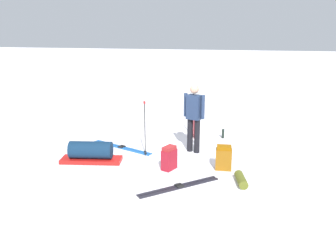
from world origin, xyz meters
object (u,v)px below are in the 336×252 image
backpack_large_dark (224,158)px  backpack_bright (169,158)px  gear_sled (91,153)px  sleeping_mat_rolled (241,180)px  ski_poles_planted_near (145,126)px  ski_poles_planted_far (194,114)px  skier_standing (194,115)px  ski_pair_far (179,187)px  ski_pair_near (122,147)px  thermos_bottle (223,134)px

backpack_large_dark → backpack_bright: size_ratio=1.02×
gear_sled → sleeping_mat_rolled: (0.52, 3.42, -0.13)m
ski_poles_planted_near → ski_poles_planted_far: 1.86m
skier_standing → gear_sled: size_ratio=1.18×
ski_pair_far → ski_poles_planted_far: (-3.20, -0.13, 0.68)m
ski_poles_planted_near → gear_sled: size_ratio=0.92×
backpack_bright → ski_poles_planted_near: size_ratio=0.40×
ski_pair_near → backpack_large_dark: size_ratio=3.30×
ski_pair_near → ski_pair_far: 2.71m
ski_poles_planted_far → ski_pair_far: bearing=2.4°
skier_standing → backpack_bright: size_ratio=3.19×
skier_standing → ski_pair_far: bearing=-0.2°
ski_pair_far → thermos_bottle: bearing=168.4°
ski_pair_near → backpack_bright: (1.14, 1.49, 0.25)m
skier_standing → ski_pair_near: size_ratio=0.95×
ski_poles_planted_near → gear_sled: 1.41m
skier_standing → ski_pair_far: 2.26m
gear_sled → thermos_bottle: size_ratio=5.55×
sleeping_mat_rolled → backpack_large_dark: bearing=-150.8°
skier_standing → ski_poles_planted_near: skier_standing is taller
ski_pair_near → backpack_bright: backpack_bright is taller
ski_pair_near → backpack_large_dark: (0.90, 2.66, 0.25)m
ski_pair_near → thermos_bottle: 2.88m
ski_pair_far → sleeping_mat_rolled: (-0.39, 1.18, 0.08)m
ski_poles_planted_near → gear_sled: bearing=-58.0°
ski_pair_far → ski_poles_planted_near: 2.10m
sleeping_mat_rolled → ski_pair_far: bearing=-71.6°
backpack_bright → thermos_bottle: bearing=157.1°
backpack_bright → ski_poles_planted_near: ski_poles_planted_near is taller
ski_poles_planted_far → backpack_bright: bearing=-5.7°
backpack_bright → ski_poles_planted_far: size_ratio=0.43×
backpack_bright → thermos_bottle: (-2.49, 1.05, -0.13)m
ski_pair_near → backpack_large_dark: bearing=71.3°
backpack_large_dark → sleeping_mat_rolled: backpack_large_dark is taller
sleeping_mat_rolled → thermos_bottle: (-2.94, -0.50, 0.04)m
backpack_bright → ski_poles_planted_near: 1.18m
skier_standing → ski_poles_planted_far: skier_standing is taller
backpack_large_dark → sleeping_mat_rolled: bearing=29.2°
skier_standing → thermos_bottle: skier_standing is taller
ski_pair_far → ski_poles_planted_far: size_ratio=1.18×
gear_sled → ski_poles_planted_near: bearing=122.0°
skier_standing → thermos_bottle: (-1.27, 0.68, -0.82)m
ski_pair_far → sleeping_mat_rolled: size_ratio=2.66×
ski_pair_near → gear_sled: 1.15m
skier_standing → ski_poles_planted_far: size_ratio=1.37×
ski_poles_planted_far → gear_sled: ski_poles_planted_far is taller
backpack_bright → ski_pair_far: bearing=23.7°
backpack_bright → skier_standing: bearing=162.9°
ski_poles_planted_near → ski_pair_near: bearing=-116.4°
backpack_bright → gear_sled: 1.87m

